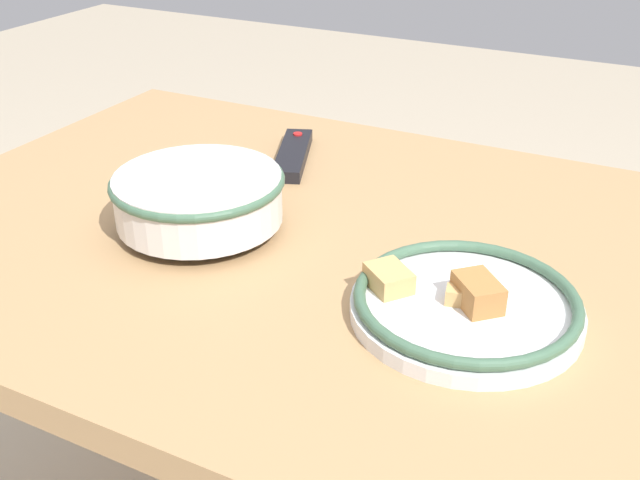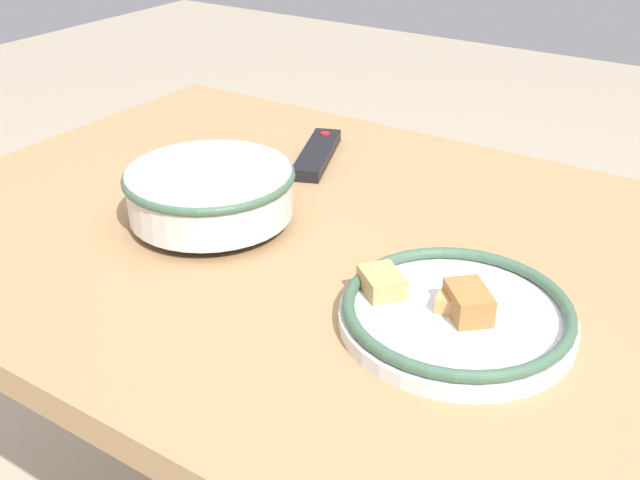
{
  "view_description": "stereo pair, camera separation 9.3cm",
  "coord_description": "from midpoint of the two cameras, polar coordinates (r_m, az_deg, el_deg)",
  "views": [
    {
      "loc": [
        0.41,
        -0.81,
        1.24
      ],
      "look_at": [
        0.04,
        -0.08,
        0.79
      ],
      "focal_mm": 42.0,
      "sensor_mm": 36.0,
      "label": 1
    },
    {
      "loc": [
        0.49,
        -0.76,
        1.24
      ],
      "look_at": [
        0.04,
        -0.08,
        0.79
      ],
      "focal_mm": 42.0,
      "sensor_mm": 36.0,
      "label": 2
    }
  ],
  "objects": [
    {
      "name": "dining_table",
      "position": [
        1.07,
        2.89,
        -4.06
      ],
      "size": [
        1.23,
        0.85,
        0.75
      ],
      "color": "tan",
      "rests_on": "ground_plane"
    },
    {
      "name": "noodle_bowl",
      "position": [
        1.04,
        -5.85,
        3.62
      ],
      "size": [
        0.24,
        0.24,
        0.08
      ],
      "color": "silver",
      "rests_on": "dining_table"
    },
    {
      "name": "food_plate",
      "position": [
        0.86,
        13.36,
        -5.5
      ],
      "size": [
        0.26,
        0.26,
        0.05
      ],
      "color": "white",
      "rests_on": "dining_table"
    },
    {
      "name": "tv_remote",
      "position": [
        1.26,
        1.89,
        6.52
      ],
      "size": [
        0.11,
        0.2,
        0.02
      ],
      "rotation": [
        0.0,
        0.0,
        0.37
      ],
      "color": "black",
      "rests_on": "dining_table"
    }
  ]
}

